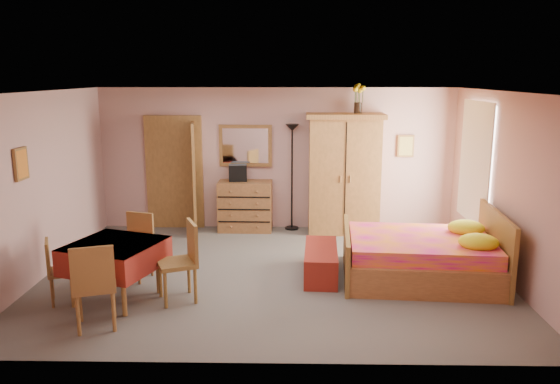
{
  "coord_description": "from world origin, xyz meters",
  "views": [
    {
      "loc": [
        0.25,
        -7.46,
        2.82
      ],
      "look_at": [
        0.1,
        0.3,
        1.15
      ],
      "focal_mm": 35.0,
      "sensor_mm": 36.0,
      "label": 1
    }
  ],
  "objects_px": {
    "chest_of_drawers": "(245,206)",
    "bed": "(420,245)",
    "bench": "(321,262)",
    "chair_south": "(95,285)",
    "chair_west": "(64,271)",
    "chair_north": "(134,247)",
    "dining_table": "(116,272)",
    "wardrobe": "(344,174)",
    "floor_lamp": "(292,178)",
    "wall_mirror": "(245,146)",
    "chair_east": "(177,262)",
    "stereo": "(238,173)",
    "sunflower_vase": "(358,98)"
  },
  "relations": [
    {
      "from": "chair_north",
      "to": "bed",
      "type": "bearing_deg",
      "value": -162.26
    },
    {
      "from": "wall_mirror",
      "to": "dining_table",
      "type": "height_order",
      "value": "wall_mirror"
    },
    {
      "from": "floor_lamp",
      "to": "sunflower_vase",
      "type": "relative_size",
      "value": 3.75
    },
    {
      "from": "chair_north",
      "to": "floor_lamp",
      "type": "bearing_deg",
      "value": -114.1
    },
    {
      "from": "bench",
      "to": "chair_south",
      "type": "distance_m",
      "value": 3.14
    },
    {
      "from": "chest_of_drawers",
      "to": "bed",
      "type": "xyz_separation_m",
      "value": [
        2.65,
        -2.39,
        0.03
      ]
    },
    {
      "from": "bed",
      "to": "dining_table",
      "type": "xyz_separation_m",
      "value": [
        -4.03,
        -0.83,
        -0.12
      ]
    },
    {
      "from": "wardrobe",
      "to": "bed",
      "type": "distance_m",
      "value": 2.54
    },
    {
      "from": "wardrobe",
      "to": "chair_east",
      "type": "bearing_deg",
      "value": -126.14
    },
    {
      "from": "stereo",
      "to": "chair_east",
      "type": "distance_m",
      "value": 3.35
    },
    {
      "from": "chair_south",
      "to": "chair_north",
      "type": "xyz_separation_m",
      "value": [
        0.02,
        1.5,
        -0.05
      ]
    },
    {
      "from": "chair_south",
      "to": "chair_north",
      "type": "distance_m",
      "value": 1.5
    },
    {
      "from": "wardrobe",
      "to": "dining_table",
      "type": "distance_m",
      "value": 4.52
    },
    {
      "from": "dining_table",
      "to": "chair_west",
      "type": "relative_size",
      "value": 1.26
    },
    {
      "from": "chest_of_drawers",
      "to": "wall_mirror",
      "type": "xyz_separation_m",
      "value": [
        0.0,
        0.21,
        1.09
      ]
    },
    {
      "from": "wall_mirror",
      "to": "stereo",
      "type": "distance_m",
      "value": 0.52
    },
    {
      "from": "chair_west",
      "to": "bed",
      "type": "bearing_deg",
      "value": 77.74
    },
    {
      "from": "chair_north",
      "to": "chair_west",
      "type": "xyz_separation_m",
      "value": [
        -0.66,
        -0.81,
        -0.05
      ]
    },
    {
      "from": "chair_east",
      "to": "chair_south",
      "type": "bearing_deg",
      "value": 111.6
    },
    {
      "from": "stereo",
      "to": "chair_south",
      "type": "bearing_deg",
      "value": -107.18
    },
    {
      "from": "wardrobe",
      "to": "sunflower_vase",
      "type": "xyz_separation_m",
      "value": [
        0.23,
        0.1,
        1.34
      ]
    },
    {
      "from": "floor_lamp",
      "to": "dining_table",
      "type": "bearing_deg",
      "value": -123.88
    },
    {
      "from": "chest_of_drawers",
      "to": "chair_north",
      "type": "xyz_separation_m",
      "value": [
        -1.36,
        -2.48,
        -0.0
      ]
    },
    {
      "from": "dining_table",
      "to": "chair_east",
      "type": "xyz_separation_m",
      "value": [
        0.78,
        0.0,
        0.13
      ]
    },
    {
      "from": "chest_of_drawers",
      "to": "chair_north",
      "type": "relative_size",
      "value": 1.06
    },
    {
      "from": "floor_lamp",
      "to": "chair_east",
      "type": "height_order",
      "value": "floor_lamp"
    },
    {
      "from": "bench",
      "to": "chair_west",
      "type": "xyz_separation_m",
      "value": [
        -3.29,
        -0.98,
        0.21
      ]
    },
    {
      "from": "sunflower_vase",
      "to": "chair_south",
      "type": "xyz_separation_m",
      "value": [
        -3.39,
        -4.01,
        -1.91
      ]
    },
    {
      "from": "chest_of_drawers",
      "to": "wardrobe",
      "type": "relative_size",
      "value": 0.45
    },
    {
      "from": "bed",
      "to": "bench",
      "type": "xyz_separation_m",
      "value": [
        -1.38,
        0.08,
        -0.29
      ]
    },
    {
      "from": "chest_of_drawers",
      "to": "chair_east",
      "type": "xyz_separation_m",
      "value": [
        -0.6,
        -3.22,
        0.05
      ]
    },
    {
      "from": "wall_mirror",
      "to": "wardrobe",
      "type": "xyz_separation_m",
      "value": [
        1.79,
        -0.28,
        -0.47
      ]
    },
    {
      "from": "wardrobe",
      "to": "bench",
      "type": "height_order",
      "value": "wardrobe"
    },
    {
      "from": "floor_lamp",
      "to": "dining_table",
      "type": "relative_size",
      "value": 1.89
    },
    {
      "from": "stereo",
      "to": "chair_east",
      "type": "relative_size",
      "value": 0.32
    },
    {
      "from": "chair_north",
      "to": "chair_west",
      "type": "height_order",
      "value": "chair_north"
    },
    {
      "from": "bench",
      "to": "chair_west",
      "type": "height_order",
      "value": "chair_west"
    },
    {
      "from": "chair_north",
      "to": "chair_west",
      "type": "bearing_deg",
      "value": 66.94
    },
    {
      "from": "wall_mirror",
      "to": "wardrobe",
      "type": "relative_size",
      "value": 0.45
    },
    {
      "from": "floor_lamp",
      "to": "dining_table",
      "type": "height_order",
      "value": "floor_lamp"
    },
    {
      "from": "stereo",
      "to": "chair_south",
      "type": "distance_m",
      "value": 4.25
    },
    {
      "from": "sunflower_vase",
      "to": "chair_east",
      "type": "distance_m",
      "value": 4.59
    },
    {
      "from": "floor_lamp",
      "to": "chair_south",
      "type": "bearing_deg",
      "value": -118.65
    },
    {
      "from": "chair_north",
      "to": "chair_east",
      "type": "distance_m",
      "value": 1.06
    },
    {
      "from": "wardrobe",
      "to": "chair_north",
      "type": "distance_m",
      "value": 4.01
    },
    {
      "from": "bench",
      "to": "chair_east",
      "type": "xyz_separation_m",
      "value": [
        -1.87,
        -0.91,
        0.3
      ]
    },
    {
      "from": "bench",
      "to": "dining_table",
      "type": "bearing_deg",
      "value": -160.96
    },
    {
      "from": "stereo",
      "to": "chair_north",
      "type": "relative_size",
      "value": 0.35
    },
    {
      "from": "chest_of_drawers",
      "to": "bed",
      "type": "bearing_deg",
      "value": -41.0
    },
    {
      "from": "chest_of_drawers",
      "to": "chair_west",
      "type": "relative_size",
      "value": 1.18
    }
  ]
}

